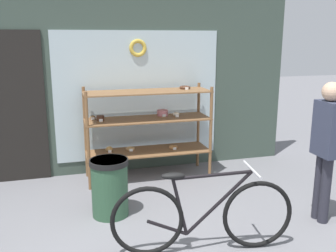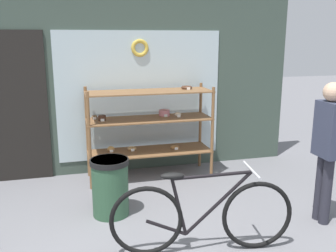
{
  "view_description": "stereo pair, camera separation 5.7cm",
  "coord_description": "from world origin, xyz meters",
  "px_view_note": "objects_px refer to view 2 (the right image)",
  "views": [
    {
      "loc": [
        -0.88,
        -2.54,
        1.99
      ],
      "look_at": [
        0.13,
        1.03,
        1.11
      ],
      "focal_mm": 40.0,
      "sensor_mm": 36.0,
      "label": 1
    },
    {
      "loc": [
        -0.83,
        -2.56,
        1.99
      ],
      "look_at": [
        0.13,
        1.03,
        1.11
      ],
      "focal_mm": 40.0,
      "sensor_mm": 36.0,
      "label": 2
    }
  ],
  "objects_px": {
    "trash_bin": "(110,185)",
    "display_case": "(150,123)",
    "bicycle": "(202,216)",
    "pedestrian": "(328,143)"
  },
  "relations": [
    {
      "from": "display_case",
      "to": "pedestrian",
      "type": "bearing_deg",
      "value": -50.16
    },
    {
      "from": "bicycle",
      "to": "trash_bin",
      "type": "relative_size",
      "value": 2.58
    },
    {
      "from": "pedestrian",
      "to": "bicycle",
      "type": "bearing_deg",
      "value": 100.16
    },
    {
      "from": "bicycle",
      "to": "trash_bin",
      "type": "distance_m",
      "value": 1.24
    },
    {
      "from": "pedestrian",
      "to": "trash_bin",
      "type": "xyz_separation_m",
      "value": [
        -2.24,
        0.76,
        -0.54
      ]
    },
    {
      "from": "trash_bin",
      "to": "display_case",
      "type": "bearing_deg",
      "value": 57.34
    },
    {
      "from": "display_case",
      "to": "pedestrian",
      "type": "xyz_separation_m",
      "value": [
        1.54,
        -1.85,
        0.09
      ]
    },
    {
      "from": "display_case",
      "to": "bicycle",
      "type": "bearing_deg",
      "value": -88.69
    },
    {
      "from": "pedestrian",
      "to": "display_case",
      "type": "bearing_deg",
      "value": 41.02
    },
    {
      "from": "display_case",
      "to": "trash_bin",
      "type": "bearing_deg",
      "value": -122.66
    }
  ]
}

